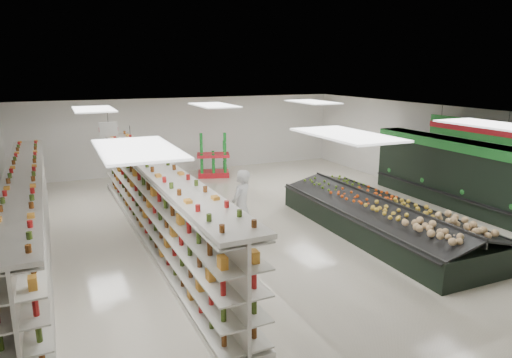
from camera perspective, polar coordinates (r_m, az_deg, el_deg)
name	(u,v)px	position (r m, az deg, el deg)	size (l,w,h in m)	color
floor	(261,226)	(13.23, 0.60, -5.84)	(16.00, 16.00, 0.00)	beige
ceiling	(261,114)	(12.53, 0.63, 8.09)	(14.00, 16.00, 0.02)	white
wall_back	(185,135)	(20.22, -8.84, 5.49)	(14.00, 0.02, 3.20)	white
wall_right	(448,153)	(16.87, 22.84, 2.98)	(0.02, 16.00, 3.20)	white
produce_wall_case	(473,174)	(15.61, 25.48, 0.58)	(0.93, 8.00, 2.20)	black
aisle_sign_near	(131,153)	(9.59, -15.32, 3.19)	(0.52, 0.06, 0.75)	white
aisle_sign_far	(109,129)	(13.52, -17.96, 5.93)	(0.52, 0.06, 0.75)	white
hortifruti_banner	(471,129)	(15.17, 25.31, 5.68)	(0.12, 3.20, 0.95)	#1F762A
gondola_left	(28,217)	(12.40, -26.63, -4.29)	(1.02, 11.36, 1.97)	silver
gondola_center	(155,204)	(12.27, -12.53, -3.07)	(1.22, 11.99, 2.07)	silver
produce_island	(381,217)	(12.95, 15.31, -4.60)	(2.51, 6.83, 1.02)	black
soda_endcap	(213,157)	(19.11, -5.37, 2.77)	(1.54, 1.26, 1.70)	red
shopper_main	(241,207)	(11.68, -1.85, -3.50)	(0.71, 0.46, 1.94)	white
shopper_background	(139,181)	(15.58, -14.44, -0.29)	(0.75, 0.47, 1.55)	tan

